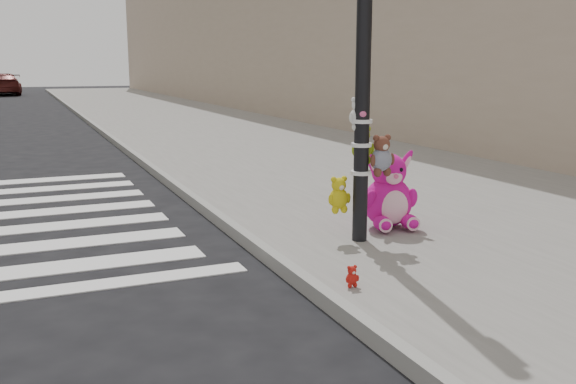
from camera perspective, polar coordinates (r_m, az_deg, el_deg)
name	(u,v)px	position (r m, az deg, el deg)	size (l,w,h in m)	color
ground	(156,364)	(4.67, -11.66, -14.72)	(120.00, 120.00, 0.00)	black
sidewalk_near	(280,148)	(15.39, -0.75, 3.97)	(7.00, 80.00, 0.14)	slate
curb_edge	(134,155)	(14.46, -13.54, 3.18)	(0.12, 80.00, 0.15)	gray
signal_pole	(363,94)	(6.85, 6.72, 8.62)	(0.71, 0.50, 4.00)	black
pink_bunny	(389,196)	(7.60, 8.97, -0.32)	(0.67, 0.76, 0.93)	#D71294
red_teddy	(352,276)	(5.59, 5.70, -7.46)	(0.13, 0.09, 0.20)	red
car_maroon_near	(3,84)	(47.68, -24.04, 8.74)	(2.02, 4.97, 1.44)	#5A1C19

